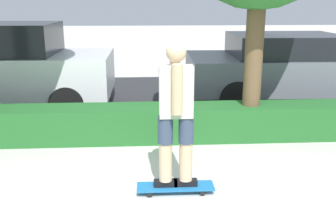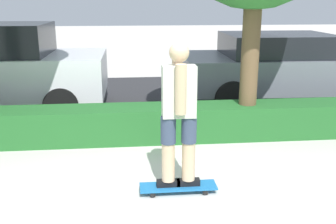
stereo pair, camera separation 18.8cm
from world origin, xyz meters
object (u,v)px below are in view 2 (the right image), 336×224
skater_person (179,113)px  parked_car_middle (280,66)px  parked_car_front (2,67)px  skateboard (178,187)px

skater_person → parked_car_middle: bearing=55.7°
skater_person → parked_car_front: skater_person is taller
parked_car_front → parked_car_middle: parked_car_front is taller
skateboard → parked_car_front: (-2.92, 3.74, 0.78)m
skateboard → parked_car_front: bearing=127.9°
skateboard → skater_person: 0.86m
skater_person → parked_car_middle: 4.60m
skateboard → parked_car_front: parked_car_front is taller
skater_person → parked_car_front: 4.75m
skater_person → parked_car_front: size_ratio=0.42×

